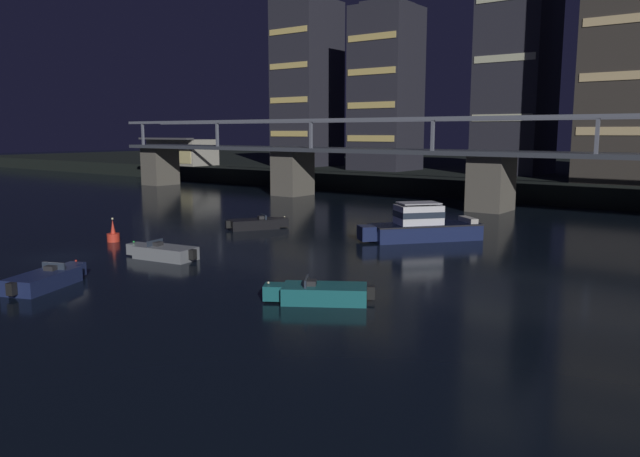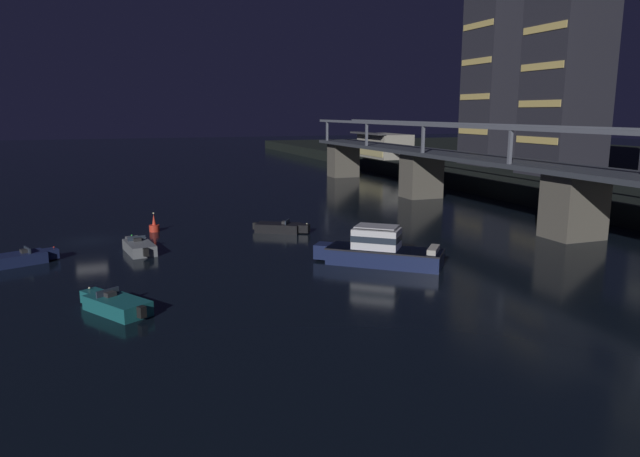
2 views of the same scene
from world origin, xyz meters
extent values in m
plane|color=black|center=(0.00, 0.00, 0.00)|extent=(400.00, 400.00, 0.00)
cube|color=black|center=(0.00, 86.85, 1.10)|extent=(240.00, 80.00, 2.20)
cube|color=#605B51|center=(-38.71, 38.85, 2.77)|extent=(3.60, 4.40, 5.55)
cube|color=#605B51|center=(-12.90, 38.85, 2.77)|extent=(3.60, 4.40, 5.55)
cube|color=#605B51|center=(12.90, 38.85, 2.77)|extent=(3.60, 4.40, 5.55)
cube|color=#3D424C|center=(0.00, 38.85, 5.78)|extent=(83.41, 6.40, 0.45)
cube|color=slate|center=(0.00, 35.95, 9.20)|extent=(83.41, 0.36, 0.36)
cube|color=slate|center=(0.00, 41.75, 9.20)|extent=(83.41, 0.36, 0.36)
cube|color=slate|center=(-38.71, 35.95, 7.60)|extent=(0.30, 0.30, 3.20)
cube|color=slate|center=(-23.22, 35.95, 7.60)|extent=(0.30, 0.30, 3.20)
cube|color=slate|center=(-7.74, 35.95, 7.60)|extent=(0.30, 0.30, 3.20)
cube|color=slate|center=(7.74, 35.95, 7.60)|extent=(0.30, 0.30, 3.20)
cube|color=slate|center=(23.22, 35.95, 7.60)|extent=(0.30, 0.30, 3.20)
cube|color=#282833|center=(-28.64, 61.97, 15.68)|extent=(8.39, 9.87, 26.95)
cube|color=#F2D172|center=(-28.64, 56.99, 7.59)|extent=(7.72, 0.10, 0.90)
cube|color=#F2D172|center=(-28.64, 56.99, 12.98)|extent=(7.72, 0.10, 0.90)
cube|color=#F2D172|center=(-28.64, 56.99, 18.37)|extent=(7.72, 0.10, 0.90)
cube|color=#F2D172|center=(-28.64, 56.99, 23.76)|extent=(7.72, 0.10, 0.90)
cube|color=#282833|center=(-12.06, 59.78, 14.06)|extent=(8.65, 8.32, 23.73)
cube|color=#F2D172|center=(-12.06, 55.57, 6.95)|extent=(7.96, 0.10, 0.90)
cube|color=#F2D172|center=(-12.06, 55.57, 11.69)|extent=(7.96, 0.10, 0.90)
cube|color=#F2D172|center=(-12.06, 55.57, 16.44)|extent=(7.96, 0.10, 0.90)
cube|color=#F2D172|center=(-12.06, 55.57, 21.18)|extent=(7.96, 0.10, 0.90)
cube|color=#282833|center=(-12.06, 59.78, 26.23)|extent=(6.06, 5.82, 0.60)
cube|color=#282833|center=(6.43, 62.99, 20.97)|extent=(8.75, 9.87, 37.53)
cube|color=beige|center=(6.43, 58.00, 9.71)|extent=(8.05, 0.10, 0.90)
cube|color=beige|center=(6.43, 58.00, 17.21)|extent=(8.05, 0.10, 0.90)
cube|color=beige|center=(22.52, 51.32, 7.96)|extent=(10.06, 0.10, 0.90)
cube|color=beige|center=(22.52, 51.32, 13.72)|extent=(10.06, 0.10, 0.90)
cube|color=beige|center=(22.52, 51.32, 19.49)|extent=(10.06, 0.10, 0.90)
cube|color=#B2AD9E|center=(-47.64, 50.85, 4.40)|extent=(12.00, 6.00, 4.40)
cube|color=#EAD88C|center=(-47.64, 47.80, 3.96)|extent=(11.20, 0.10, 2.64)
cube|color=#4C4C51|center=(-47.64, 47.25, 6.75)|extent=(12.40, 1.60, 0.30)
cube|color=#19234C|center=(15.53, 19.73, 0.60)|extent=(7.08, 7.84, 1.20)
cube|color=#19234C|center=(12.65, 16.21, 0.68)|extent=(1.80, 1.76, 1.04)
cube|color=black|center=(15.53, 19.73, 1.15)|extent=(7.19, 7.95, 0.10)
cube|color=white|center=(15.15, 19.26, 1.90)|extent=(3.65, 3.81, 1.40)
cube|color=#283342|center=(15.15, 19.26, 1.95)|extent=(3.71, 3.86, 0.44)
cube|color=silver|center=(15.15, 19.26, 2.75)|extent=(3.29, 3.43, 0.08)
cube|color=#B7B2A8|center=(17.68, 22.36, 1.38)|extent=(1.99, 1.78, 0.36)
cube|color=#196066|center=(19.55, 1.78, 0.40)|extent=(4.27, 3.61, 0.80)
cube|color=#196066|center=(17.52, 0.49, 0.45)|extent=(1.29, 1.32, 0.70)
cube|color=#283342|center=(18.84, 1.32, 0.98)|extent=(0.81, 1.19, 0.36)
cube|color=#262628|center=(19.05, 1.45, 0.92)|extent=(0.64, 0.69, 0.24)
cube|color=black|center=(21.37, 2.93, 0.50)|extent=(0.50, 0.50, 0.60)
sphere|color=beige|center=(17.31, 0.35, 0.88)|extent=(0.12, 0.12, 0.12)
cube|color=#19234C|center=(6.57, -4.78, 0.40)|extent=(3.12, 4.30, 0.80)
cube|color=#19234C|center=(5.68, -2.55, 0.45)|extent=(1.25, 1.20, 0.70)
cube|color=#283342|center=(6.25, -3.99, 0.98)|extent=(1.29, 0.59, 0.36)
cube|color=#262628|center=(6.34, -4.22, 0.92)|extent=(0.67, 0.58, 0.24)
cube|color=black|center=(7.37, -6.78, 0.50)|extent=(0.47, 0.47, 0.60)
sphere|color=red|center=(5.58, -2.31, 0.88)|extent=(0.12, 0.12, 0.12)
cube|color=gray|center=(5.76, 3.67, 0.40)|extent=(4.15, 2.40, 0.80)
cube|color=gray|center=(3.39, 3.29, 0.45)|extent=(1.05, 1.12, 0.70)
cube|color=#283342|center=(4.92, 3.54, 0.98)|extent=(0.31, 1.35, 0.36)
cube|color=#262628|center=(5.17, 3.58, 0.92)|extent=(0.48, 0.62, 0.24)
cube|color=black|center=(7.89, 4.02, 0.50)|extent=(0.41, 0.41, 0.60)
sphere|color=#33D84C|center=(3.14, 3.25, 0.88)|extent=(0.12, 0.12, 0.12)
cube|color=black|center=(1.90, 15.84, 0.40)|extent=(3.58, 4.27, 0.80)
cube|color=black|center=(3.16, 17.89, 0.45)|extent=(1.31, 1.29, 0.70)
cube|color=#283342|center=(2.35, 16.57, 0.98)|extent=(1.20, 0.79, 0.36)
cube|color=#262628|center=(2.22, 16.36, 0.92)|extent=(0.69, 0.63, 0.24)
cube|color=black|center=(0.77, 14.01, 0.50)|extent=(0.50, 0.50, 0.60)
sphere|color=beige|center=(3.29, 18.11, 0.88)|extent=(0.12, 0.12, 0.12)
cylinder|color=red|center=(-2.22, 5.40, 0.30)|extent=(0.90, 0.90, 0.60)
cone|color=red|center=(-2.22, 5.40, 1.10)|extent=(0.36, 0.36, 1.00)
sphere|color=#F2EAB2|center=(-2.22, 5.40, 1.68)|extent=(0.16, 0.16, 0.16)
camera|label=1|loc=(36.06, -20.55, 7.88)|focal=34.39mm
camera|label=2|loc=(51.39, 1.76, 10.63)|focal=32.69mm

